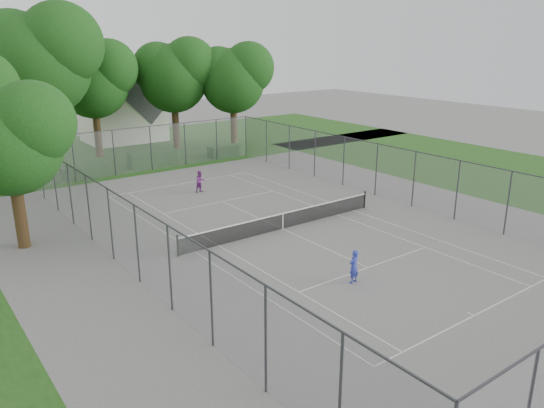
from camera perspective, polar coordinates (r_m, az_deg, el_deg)
ground at (r=29.24m, az=1.17°, el=-2.72°), size 120.00×120.00×0.00m
grass_far at (r=51.56m, az=-16.88°, el=5.43°), size 60.00×20.00×0.00m
grass_right at (r=45.61m, az=23.64°, el=3.20°), size 16.00×40.00×0.00m
court_markings at (r=29.24m, az=1.17°, el=-2.70°), size 11.03×23.83×0.01m
tennis_net at (r=29.07m, az=1.18°, el=-1.77°), size 12.87×0.10×1.10m
perimeter_fence at (r=28.67m, az=1.19°, el=0.68°), size 18.08×34.08×3.52m
tree_far_left at (r=44.41m, az=-23.77°, el=14.33°), size 8.86×8.09×12.73m
tree_far_midleft at (r=48.89m, az=-18.66°, el=12.86°), size 7.00×6.39×10.07m
tree_far_midright at (r=50.40m, az=-10.48°, el=13.71°), size 7.13×6.51×10.25m
tree_far_right at (r=50.50m, az=-4.12°, el=13.62°), size 6.83×6.24×9.82m
tree_side_front at (r=28.15m, az=-26.35°, el=6.63°), size 5.74×5.24×8.26m
hedge_left at (r=42.48m, az=-19.48°, el=3.31°), size 3.46×1.04×0.87m
hedge_mid at (r=44.77m, az=-12.75°, el=4.82°), size 3.95×1.13×1.24m
hedge_right at (r=47.51m, az=-5.00°, el=5.72°), size 3.18×1.17×0.95m
house at (r=56.22m, az=-15.84°, el=10.29°), size 7.38×5.72×9.19m
girl_player at (r=23.05m, az=8.79°, el=-6.65°), size 0.60×0.45×1.49m
woman_player at (r=36.36m, az=-7.71°, el=2.42°), size 0.82×0.69×1.50m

